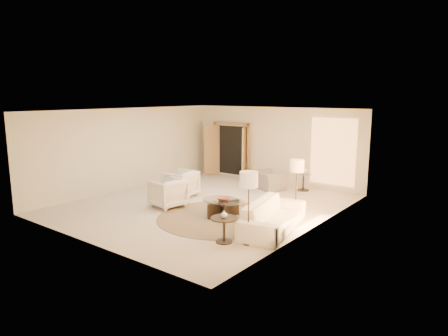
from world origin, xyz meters
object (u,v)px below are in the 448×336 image
Objects in this scene: armchair_left at (181,182)px; floor_lamp_near at (297,168)px; armchair_right at (168,192)px; coffee_table at (224,207)px; accent_chair at (269,177)px; end_vase at (224,214)px; side_table at (303,180)px; floor_lamp_far at (249,183)px; end_table at (224,225)px; side_vase at (304,169)px; sofa at (273,216)px; bowl at (224,199)px.

floor_lamp_near is at bearing 89.70° from armchair_left.
armchair_right is 0.60× the size of coffee_table.
accent_chair is 3.31m from floor_lamp_near.
armchair_right is 3.32m from end_vase.
side_table is 3.68× the size of end_vase.
side_table is at bearing 133.98° from armchair_left.
floor_lamp_far is 9.81× the size of end_vase.
end_vase is (-0.48, -0.25, -0.73)m from floor_lamp_far.
armchair_right is (0.54, -1.11, -0.00)m from armchair_left.
armchair_left is at bearing 159.34° from coffee_table.
coffee_table is 2.51× the size of end_table.
armchair_left is at bearing -131.61° from side_vase.
sofa is 4.06× the size of end_table.
floor_lamp_near is at bearing -8.34° from sofa.
side_vase is (2.24, 4.25, 0.28)m from armchair_right.
armchair_right reaches higher than side_table.
armchair_right is at bearing 157.25° from end_table.
floor_lamp_near is at bearing -67.38° from side_vase.
floor_lamp_near reaches higher than end_vase.
accent_chair is 1.18m from side_table.
sofa is at bearing -3.47° from bowl.
end_table is 3.66× the size of end_vase.
floor_lamp_near reaches higher than side_vase.
armchair_left is 4.33m from end_vase.
side_vase is at bearing 85.39° from coffee_table.
bowl is 2.29× the size of end_vase.
floor_lamp_far is (1.29, -5.28, 1.01)m from side_table.
bowl reaches higher than coffee_table.
coffee_table is 2.20m from floor_lamp_near.
accent_chair reaches higher than end_vase.
sofa is 14.85× the size of end_vase.
armchair_left is 0.57× the size of floor_lamp_far.
floor_lamp_near reaches higher than sofa.
coffee_table is at bearing 105.35° from armchair_right.
coffee_table is at bearing 0.00° from bowl.
bowl is (0.00, 0.00, 0.22)m from coffee_table.
end_vase reaches higher than side_table.
coffee_table is at bearing 127.88° from end_vase.
armchair_left is at bearing 152.32° from floor_lamp_far.
armchair_right reaches higher than sofa.
armchair_left is 3.42× the size of side_vase.
end_table is 0.26m from end_vase.
end_table is at bearing 51.99° from armchair_left.
floor_lamp_near is (-0.08, 1.31, 0.97)m from sofa.
floor_lamp_near is at bearing 38.65° from coffee_table.
side_table reaches higher than end_table.
floor_lamp_far is 2.20m from bowl.
bowl is (-0.33, -4.07, 0.14)m from side_table.
armchair_left is 2.64m from coffee_table.
floor_lamp_near reaches higher than accent_chair.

